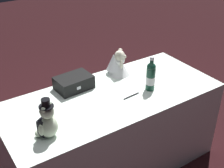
{
  "coord_description": "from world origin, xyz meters",
  "views": [
    {
      "loc": [
        -1.13,
        -1.7,
        2.04
      ],
      "look_at": [
        0.0,
        0.0,
        0.85
      ],
      "focal_mm": 48.75,
      "sensor_mm": 36.0,
      "label": 1
    }
  ],
  "objects_px": {
    "champagne_bottle": "(151,76)",
    "gift_case_black": "(74,83)",
    "teddy_bear_groom": "(47,122)",
    "signing_pen": "(132,96)",
    "teddy_bear_bride": "(118,64)"
  },
  "relations": [
    {
      "from": "champagne_bottle",
      "to": "teddy_bear_bride",
      "type": "bearing_deg",
      "value": 100.58
    },
    {
      "from": "teddy_bear_bride",
      "to": "signing_pen",
      "type": "relative_size",
      "value": 1.48
    },
    {
      "from": "champagne_bottle",
      "to": "signing_pen",
      "type": "bearing_deg",
      "value": -178.59
    },
    {
      "from": "teddy_bear_groom",
      "to": "gift_case_black",
      "type": "xyz_separation_m",
      "value": [
        0.42,
        0.44,
        -0.05
      ]
    },
    {
      "from": "champagne_bottle",
      "to": "signing_pen",
      "type": "height_order",
      "value": "champagne_bottle"
    },
    {
      "from": "teddy_bear_groom",
      "to": "champagne_bottle",
      "type": "relative_size",
      "value": 0.98
    },
    {
      "from": "teddy_bear_groom",
      "to": "signing_pen",
      "type": "relative_size",
      "value": 1.8
    },
    {
      "from": "teddy_bear_groom",
      "to": "signing_pen",
      "type": "bearing_deg",
      "value": 6.26
    },
    {
      "from": "gift_case_black",
      "to": "teddy_bear_bride",
      "type": "bearing_deg",
      "value": 1.06
    },
    {
      "from": "teddy_bear_groom",
      "to": "champagne_bottle",
      "type": "xyz_separation_m",
      "value": [
        0.93,
        0.09,
        0.02
      ]
    },
    {
      "from": "champagne_bottle",
      "to": "gift_case_black",
      "type": "bearing_deg",
      "value": 145.1
    },
    {
      "from": "signing_pen",
      "to": "champagne_bottle",
      "type": "bearing_deg",
      "value": 1.41
    },
    {
      "from": "signing_pen",
      "to": "gift_case_black",
      "type": "relative_size",
      "value": 0.53
    },
    {
      "from": "teddy_bear_groom",
      "to": "gift_case_black",
      "type": "relative_size",
      "value": 0.95
    },
    {
      "from": "teddy_bear_bride",
      "to": "signing_pen",
      "type": "xyz_separation_m",
      "value": [
        -0.12,
        -0.37,
        -0.09
      ]
    }
  ]
}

